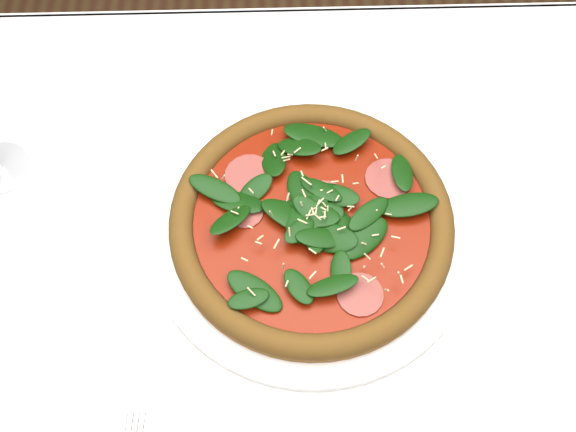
{
  "coord_description": "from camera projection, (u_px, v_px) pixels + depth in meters",
  "views": [
    {
      "loc": [
        -0.03,
        -0.32,
        1.44
      ],
      "look_at": [
        -0.02,
        0.04,
        0.77
      ],
      "focal_mm": 40.0,
      "sensor_mm": 36.0,
      "label": 1
    }
  ],
  "objects": [
    {
      "name": "ground",
      "position": [
        296.0,
        399.0,
        1.41
      ],
      "size": [
        6.0,
        6.0,
        0.0
      ],
      "primitive_type": "plane",
      "color": "brown",
      "rests_on": "ground"
    },
    {
      "name": "dining_table",
      "position": [
        301.0,
        288.0,
        0.84
      ],
      "size": [
        1.21,
        0.81,
        0.75
      ],
      "color": "silver",
      "rests_on": "ground"
    },
    {
      "name": "plate",
      "position": [
        311.0,
        227.0,
        0.76
      ],
      "size": [
        0.39,
        0.39,
        0.02
      ],
      "color": "white",
      "rests_on": "dining_table"
    },
    {
      "name": "pizza",
      "position": [
        311.0,
        219.0,
        0.74
      ],
      "size": [
        0.39,
        0.39,
        0.04
      ],
      "rotation": [
        0.0,
        0.0,
        0.21
      ],
      "color": "#A06F26",
      "rests_on": "plate"
    }
  ]
}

